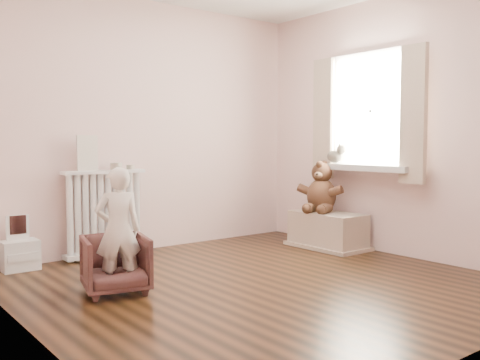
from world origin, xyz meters
TOP-DOWN VIEW (x-y plane):
  - floor at (0.00, 0.00)m, footprint 3.60×3.60m
  - back_wall at (0.00, 1.80)m, footprint 3.60×0.02m
  - left_wall at (-1.80, 0.00)m, footprint 0.02×3.60m
  - right_wall at (1.80, 0.00)m, footprint 0.02×3.60m
  - window at (1.76, 0.30)m, footprint 0.03×0.90m
  - window_sill at (1.67, 0.30)m, footprint 0.22×1.10m
  - curtain_left at (1.65, -0.27)m, footprint 0.06×0.26m
  - curtain_right at (1.65, 0.87)m, footprint 0.06×0.26m
  - radiator at (-0.57, 1.68)m, footprint 0.82×0.15m
  - paper_doll at (-0.74, 1.68)m, footprint 0.20×0.02m
  - tin_a at (-0.44, 1.68)m, footprint 0.11×0.11m
  - tin_b at (-0.29, 1.68)m, footprint 0.08×0.08m
  - toy_vanity at (-1.39, 1.65)m, footprint 0.31×0.22m
  - armchair at (-1.03, 0.46)m, footprint 0.57×0.58m
  - child at (-1.03, 0.41)m, footprint 0.38×0.30m
  - toy_bench at (1.52, 0.67)m, footprint 0.43×0.80m
  - teddy_bear at (1.53, 0.77)m, footprint 0.54×0.49m
  - plush_cat at (1.66, 0.70)m, footprint 0.24×0.29m

SIDE VIEW (x-z plane):
  - floor at x=0.00m, z-range -0.01..0.01m
  - toy_bench at x=1.52m, z-range 0.01..0.39m
  - armchair at x=-1.03m, z-range 0.00..0.44m
  - toy_vanity at x=-1.39m, z-range 0.03..0.52m
  - radiator at x=-0.57m, z-range -0.04..0.82m
  - child at x=-1.03m, z-range 0.02..0.95m
  - teddy_bear at x=1.53m, z-range 0.40..0.94m
  - window_sill at x=1.67m, z-range 0.84..0.90m
  - tin_b at x=-0.29m, z-range 0.86..0.90m
  - tin_a at x=-0.44m, z-range 0.86..0.93m
  - plush_cat at x=1.66m, z-range 0.90..1.10m
  - paper_doll at x=-0.74m, z-range 0.86..1.20m
  - back_wall at x=0.00m, z-range 0.00..2.60m
  - left_wall at x=-1.80m, z-range 0.00..2.60m
  - right_wall at x=1.80m, z-range 0.00..2.60m
  - curtain_left at x=1.65m, z-range 0.74..2.04m
  - curtain_right at x=1.65m, z-range 0.74..2.04m
  - window at x=1.76m, z-range 0.90..2.00m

